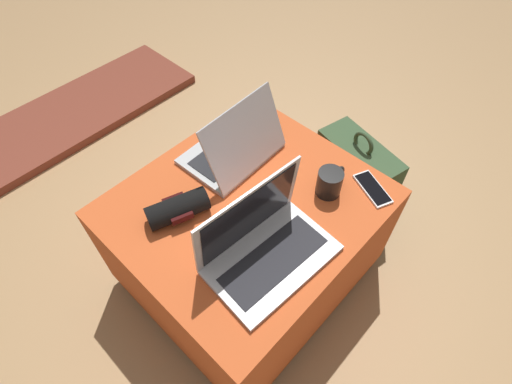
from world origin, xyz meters
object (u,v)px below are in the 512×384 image
at_px(cell_phone, 373,189).
at_px(coffee_mug, 330,182).
at_px(backpack, 354,180).
at_px(laptop_far, 235,148).
at_px(laptop_near, 264,244).
at_px(wrist_brace, 178,208).

height_order(cell_phone, coffee_mug, coffee_mug).
bearing_deg(backpack, cell_phone, 138.61).
distance_m(laptop_far, cell_phone, 0.48).
relative_size(laptop_near, cell_phone, 2.38).
distance_m(cell_phone, wrist_brace, 0.64).
height_order(laptop_near, wrist_brace, laptop_near).
relative_size(laptop_near, laptop_far, 1.17).
relative_size(laptop_near, wrist_brace, 1.87).
bearing_deg(backpack, coffee_mug, 113.73).
height_order(laptop_near, laptop_far, laptop_near).
height_order(laptop_far, cell_phone, laptop_far).
height_order(laptop_far, coffee_mug, laptop_far).
bearing_deg(laptop_far, laptop_near, 54.93).
distance_m(wrist_brace, coffee_mug, 0.49).
distance_m(laptop_near, coffee_mug, 0.32).
xyz_separation_m(laptop_far, backpack, (0.44, -0.26, -0.34)).
height_order(cell_phone, backpack, cell_phone).
bearing_deg(wrist_brace, backpack, -16.33).
bearing_deg(coffee_mug, cell_phone, -44.38).
bearing_deg(coffee_mug, wrist_brace, 145.03).
relative_size(laptop_near, coffee_mug, 3.24).
distance_m(laptop_far, wrist_brace, 0.30).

